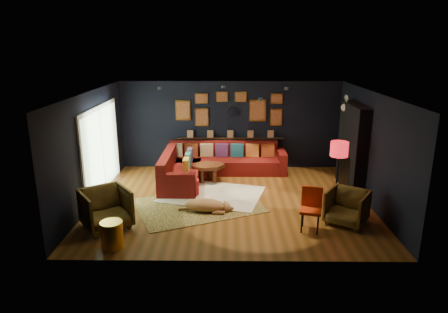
{
  "coord_description": "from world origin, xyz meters",
  "views": [
    {
      "loc": [
        -0.05,
        -8.95,
        3.67
      ],
      "look_at": [
        -0.16,
        0.3,
        1.03
      ],
      "focal_mm": 32.0,
      "sensor_mm": 36.0,
      "label": 1
    }
  ],
  "objects_px": {
    "armchair_left": "(106,207)",
    "floor_lamp": "(339,152)",
    "dog": "(205,203)",
    "pouf": "(188,187)",
    "orange_chair": "(311,205)",
    "coffee_table": "(208,168)",
    "gold_stool": "(112,235)",
    "armchair_right": "(347,206)",
    "sectional": "(209,166)"
  },
  "relations": [
    {
      "from": "floor_lamp",
      "to": "sectional",
      "type": "bearing_deg",
      "value": 149.17
    },
    {
      "from": "gold_stool",
      "to": "dog",
      "type": "xyz_separation_m",
      "value": [
        1.61,
        1.65,
        -0.04
      ]
    },
    {
      "from": "coffee_table",
      "to": "pouf",
      "type": "bearing_deg",
      "value": -114.39
    },
    {
      "from": "armchair_left",
      "to": "gold_stool",
      "type": "relative_size",
      "value": 1.78
    },
    {
      "from": "sectional",
      "to": "gold_stool",
      "type": "bearing_deg",
      "value": -111.16
    },
    {
      "from": "coffee_table",
      "to": "pouf",
      "type": "relative_size",
      "value": 1.88
    },
    {
      "from": "armchair_left",
      "to": "dog",
      "type": "xyz_separation_m",
      "value": [
        1.96,
        0.81,
        -0.24
      ]
    },
    {
      "from": "gold_stool",
      "to": "floor_lamp",
      "type": "distance_m",
      "value": 5.3
    },
    {
      "from": "coffee_table",
      "to": "armchair_right",
      "type": "height_order",
      "value": "armchair_right"
    },
    {
      "from": "armchair_right",
      "to": "floor_lamp",
      "type": "relative_size",
      "value": 0.54
    },
    {
      "from": "armchair_right",
      "to": "dog",
      "type": "height_order",
      "value": "armchair_right"
    },
    {
      "from": "gold_stool",
      "to": "orange_chair",
      "type": "distance_m",
      "value": 3.92
    },
    {
      "from": "floor_lamp",
      "to": "dog",
      "type": "height_order",
      "value": "floor_lamp"
    },
    {
      "from": "armchair_left",
      "to": "floor_lamp",
      "type": "xyz_separation_m",
      "value": [
        5.05,
        1.4,
        0.79
      ]
    },
    {
      "from": "pouf",
      "to": "gold_stool",
      "type": "bearing_deg",
      "value": -113.14
    },
    {
      "from": "dog",
      "to": "armchair_left",
      "type": "bearing_deg",
      "value": -150.49
    },
    {
      "from": "gold_stool",
      "to": "orange_chair",
      "type": "height_order",
      "value": "orange_chair"
    },
    {
      "from": "pouf",
      "to": "floor_lamp",
      "type": "distance_m",
      "value": 3.73
    },
    {
      "from": "sectional",
      "to": "armchair_right",
      "type": "xyz_separation_m",
      "value": [
        3.04,
        -3.01,
        0.08
      ]
    },
    {
      "from": "armchair_left",
      "to": "dog",
      "type": "distance_m",
      "value": 2.14
    },
    {
      "from": "orange_chair",
      "to": "floor_lamp",
      "type": "height_order",
      "value": "floor_lamp"
    },
    {
      "from": "orange_chair",
      "to": "dog",
      "type": "distance_m",
      "value": 2.38
    },
    {
      "from": "armchair_left",
      "to": "floor_lamp",
      "type": "bearing_deg",
      "value": -20.09
    },
    {
      "from": "pouf",
      "to": "orange_chair",
      "type": "relative_size",
      "value": 0.63
    },
    {
      "from": "coffee_table",
      "to": "orange_chair",
      "type": "bearing_deg",
      "value": -52.23
    },
    {
      "from": "sectional",
      "to": "orange_chair",
      "type": "xyz_separation_m",
      "value": [
        2.24,
        -3.28,
        0.2
      ]
    },
    {
      "from": "coffee_table",
      "to": "armchair_right",
      "type": "xyz_separation_m",
      "value": [
        3.03,
        -2.59,
        -0.0
      ]
    },
    {
      "from": "coffee_table",
      "to": "dog",
      "type": "xyz_separation_m",
      "value": [
        0.01,
        -2.03,
        -0.18
      ]
    },
    {
      "from": "armchair_left",
      "to": "armchair_right",
      "type": "bearing_deg",
      "value": -32.7
    },
    {
      "from": "orange_chair",
      "to": "floor_lamp",
      "type": "bearing_deg",
      "value": 73.2
    },
    {
      "from": "armchair_left",
      "to": "dog",
      "type": "relative_size",
      "value": 0.72
    },
    {
      "from": "sectional",
      "to": "dog",
      "type": "distance_m",
      "value": 2.45
    },
    {
      "from": "armchair_left",
      "to": "armchair_right",
      "type": "height_order",
      "value": "armchair_left"
    },
    {
      "from": "coffee_table",
      "to": "pouf",
      "type": "xyz_separation_m",
      "value": [
        -0.47,
        -1.03,
        -0.18
      ]
    },
    {
      "from": "dog",
      "to": "pouf",
      "type": "bearing_deg",
      "value": 122.51
    },
    {
      "from": "armchair_left",
      "to": "armchair_right",
      "type": "xyz_separation_m",
      "value": [
        4.98,
        0.25,
        -0.06
      ]
    },
    {
      "from": "armchair_right",
      "to": "gold_stool",
      "type": "bearing_deg",
      "value": -133.11
    },
    {
      "from": "armchair_right",
      "to": "floor_lamp",
      "type": "height_order",
      "value": "floor_lamp"
    },
    {
      "from": "armchair_left",
      "to": "armchair_right",
      "type": "relative_size",
      "value": 1.15
    },
    {
      "from": "sectional",
      "to": "orange_chair",
      "type": "bearing_deg",
      "value": -55.75
    },
    {
      "from": "pouf",
      "to": "dog",
      "type": "xyz_separation_m",
      "value": [
        0.48,
        -1.01,
        0.0
      ]
    },
    {
      "from": "coffee_table",
      "to": "armchair_left",
      "type": "distance_m",
      "value": 3.45
    },
    {
      "from": "pouf",
      "to": "dog",
      "type": "height_order",
      "value": "dog"
    },
    {
      "from": "armchair_left",
      "to": "gold_stool",
      "type": "distance_m",
      "value": 0.93
    },
    {
      "from": "gold_stool",
      "to": "armchair_right",
      "type": "bearing_deg",
      "value": 13.24
    },
    {
      "from": "gold_stool",
      "to": "floor_lamp",
      "type": "bearing_deg",
      "value": 25.47
    },
    {
      "from": "armchair_right",
      "to": "orange_chair",
      "type": "xyz_separation_m",
      "value": [
        -0.8,
        -0.28,
        0.12
      ]
    },
    {
      "from": "armchair_right",
      "to": "dog",
      "type": "xyz_separation_m",
      "value": [
        -3.01,
        0.56,
        -0.18
      ]
    },
    {
      "from": "coffee_table",
      "to": "floor_lamp",
      "type": "height_order",
      "value": "floor_lamp"
    },
    {
      "from": "gold_stool",
      "to": "orange_chair",
      "type": "bearing_deg",
      "value": 12.01
    }
  ]
}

